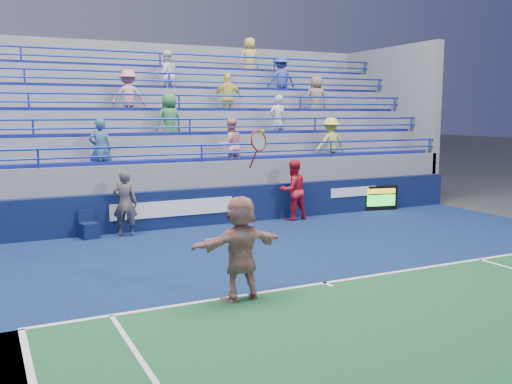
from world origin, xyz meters
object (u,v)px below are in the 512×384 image
line_judge (125,203)px  ball_girl (293,190)px  tennis_player (241,248)px  serve_speed_board (380,198)px  judge_chair (89,230)px

line_judge → ball_girl: size_ratio=0.96×
tennis_player → ball_girl: size_ratio=1.61×
serve_speed_board → tennis_player: size_ratio=0.41×
ball_girl → judge_chair: bearing=-4.0°
tennis_player → line_judge: 6.16m
tennis_player → line_judge: tennis_player is taller
line_judge → ball_girl: (5.19, 0.10, 0.04)m
tennis_player → line_judge: bearing=95.6°
ball_girl → tennis_player: bearing=49.8°
line_judge → serve_speed_board: bearing=-156.7°
serve_speed_board → judge_chair: bearing=-178.9°
judge_chair → ball_girl: size_ratio=0.41×
serve_speed_board → line_judge: size_ratio=0.68×
serve_speed_board → tennis_player: tennis_player is taller
serve_speed_board → line_judge: 8.73m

